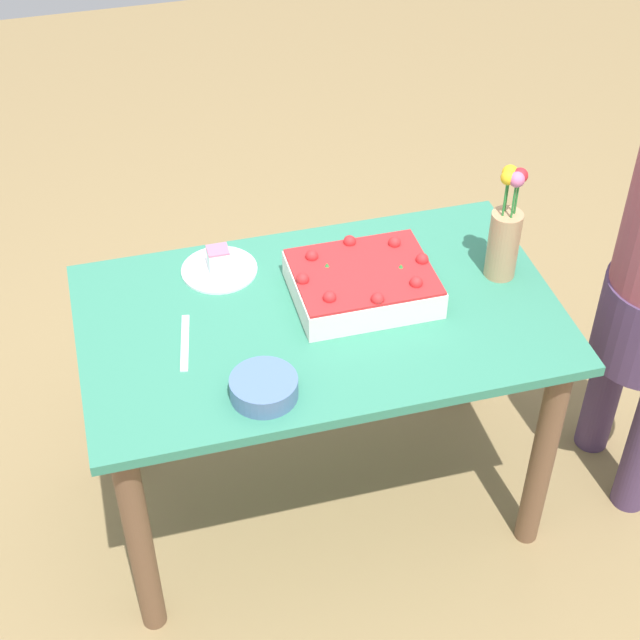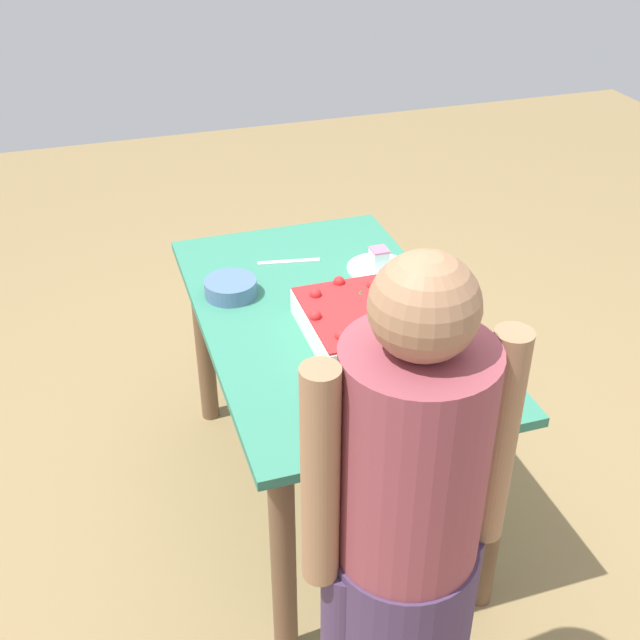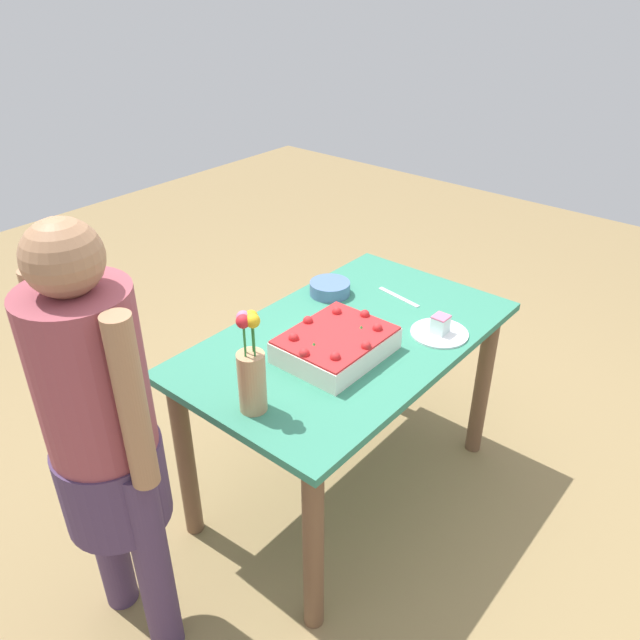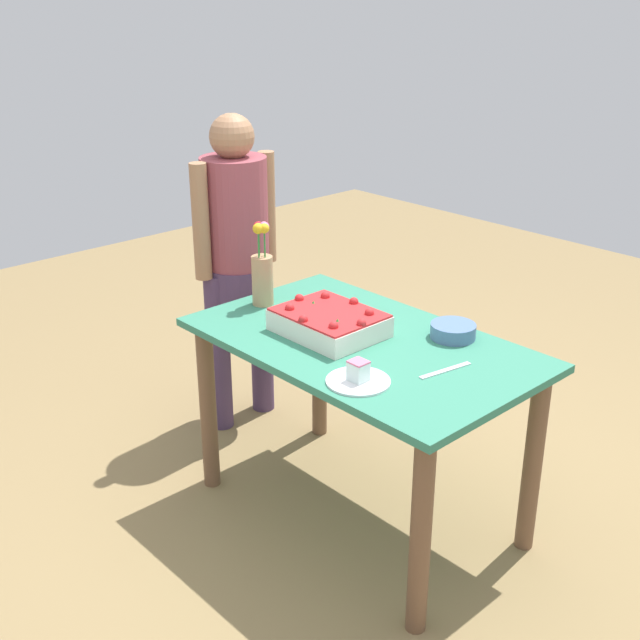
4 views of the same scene
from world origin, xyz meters
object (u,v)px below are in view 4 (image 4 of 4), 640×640
person_standing (237,254)px  fruit_bowl (453,331)px  serving_plate_with_slice (358,377)px  sheet_cake (329,322)px  flower_vase (262,272)px  cake_knife (445,370)px

person_standing → fruit_bowl: bearing=5.9°
serving_plate_with_slice → person_standing: 1.25m
serving_plate_with_slice → person_standing: size_ratio=0.15×
serving_plate_with_slice → fruit_bowl: (0.02, -0.52, 0.01)m
fruit_bowl → sheet_cake: bearing=41.8°
flower_vase → fruit_bowl: bearing=-158.1°
sheet_cake → flower_vase: (0.41, -0.01, 0.09)m
cake_knife → flower_vase: 0.93m
cake_knife → fruit_bowl: bearing=43.7°
flower_vase → serving_plate_with_slice: bearing=164.1°
sheet_cake → person_standing: size_ratio=0.26×
flower_vase → person_standing: 0.46m
sheet_cake → cake_knife: sheet_cake is taller
sheet_cake → fruit_bowl: size_ratio=2.25×
person_standing → sheet_cake: bearing=-13.0°
sheet_cake → serving_plate_with_slice: size_ratio=1.76×
cake_knife → fruit_bowl: size_ratio=1.28×
serving_plate_with_slice → fruit_bowl: size_ratio=1.28×
serving_plate_with_slice → person_standing: bearing=-18.7°
sheet_cake → flower_vase: flower_vase is taller
cake_knife → person_standing: bearing=94.9°
sheet_cake → flower_vase: bearing=-1.0°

